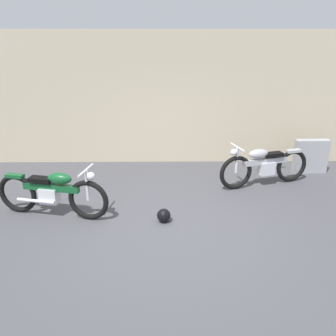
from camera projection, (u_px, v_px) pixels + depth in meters
ground_plane at (168, 228)px, 6.09m from camera, size 40.00×40.00×0.00m
building_wall at (166, 99)px, 8.83m from camera, size 18.00×0.30×3.23m
stone_marker at (311, 156)px, 8.41m from camera, size 0.79×0.22×0.81m
helmet at (164, 215)px, 6.25m from camera, size 0.24×0.24×0.24m
motorcycle_silver at (264, 165)px, 7.66m from camera, size 2.06×0.84×0.95m
motorcycle_green at (53, 192)px, 6.35m from camera, size 2.11×0.72×0.96m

